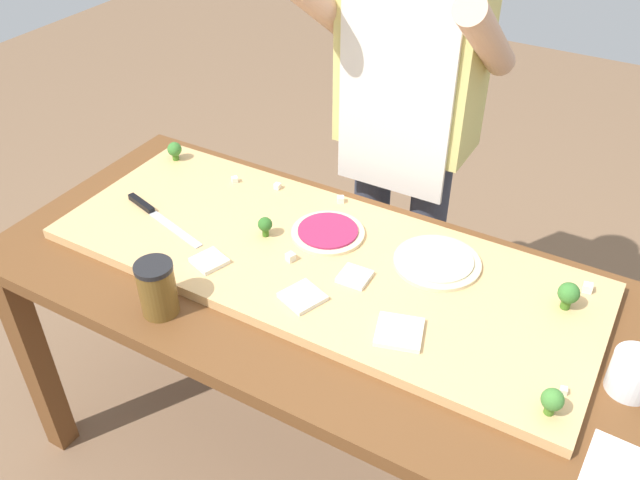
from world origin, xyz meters
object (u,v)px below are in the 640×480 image
at_px(cheese_crumble_c, 290,257).
at_px(broccoli_floret_front_mid, 175,150).
at_px(pizza_whole_cheese_artichoke, 437,262).
at_px(cheese_crumble_a, 564,391).
at_px(pizza_slice_near_right, 304,297).
at_px(broccoli_floret_back_right, 265,225).
at_px(cheese_crumble_f, 341,199).
at_px(sauce_jar, 157,288).
at_px(cheese_crumble_e, 277,186).
at_px(flour_cup, 632,375).
at_px(cook_center, 406,113).
at_px(cheese_crumble_b, 235,180).
at_px(broccoli_floret_center_left, 552,400).
at_px(pizza_slice_far_right, 355,277).
at_px(prep_table, 325,312).
at_px(broccoli_floret_center_right, 569,294).
at_px(cheese_crumble_d, 588,288).
at_px(pizza_slice_near_left, 209,261).
at_px(chefs_knife, 154,213).
at_px(pizza_whole_beet_magenta, 328,232).
at_px(pizza_slice_center, 399,332).

bearing_deg(cheese_crumble_c, broccoli_floret_front_mid, 156.57).
height_order(pizza_whole_cheese_artichoke, cheese_crumble_a, pizza_whole_cheese_artichoke).
bearing_deg(pizza_slice_near_right, broccoli_floret_back_right, 142.87).
relative_size(cheese_crumble_f, sauce_jar, 0.13).
xyz_separation_m(cheese_crumble_e, flour_cup, (1.03, -0.25, 0.00)).
xyz_separation_m(cheese_crumble_c, cook_center, (0.05, 0.58, 0.16)).
xyz_separation_m(cheese_crumble_b, flour_cup, (1.16, -0.22, 0.00)).
height_order(broccoli_floret_back_right, broccoli_floret_center_left, broccoli_floret_center_left).
xyz_separation_m(pizza_whole_cheese_artichoke, cheese_crumble_c, (-0.33, -0.17, 0.00)).
height_order(cheese_crumble_c, cheese_crumble_f, cheese_crumble_c).
distance_m(pizza_slice_near_right, pizza_slice_far_right, 0.14).
distance_m(broccoli_floret_front_mid, cheese_crumble_a, 1.33).
relative_size(cheese_crumble_b, sauce_jar, 0.12).
height_order(broccoli_floret_back_right, cheese_crumble_f, broccoli_floret_back_right).
distance_m(cheese_crumble_b, cheese_crumble_e, 0.13).
relative_size(pizza_slice_near_right, cheese_crumble_c, 4.28).
bearing_deg(cheese_crumble_f, prep_table, -68.37).
relative_size(cheese_crumble_a, cheese_crumble_e, 0.83).
height_order(cheese_crumble_b, cook_center, cook_center).
xyz_separation_m(broccoli_floret_back_right, broccoli_floret_center_right, (0.76, 0.11, 0.01)).
bearing_deg(cheese_crumble_d, cheese_crumble_b, -178.92).
relative_size(cheese_crumble_c, cheese_crumble_e, 1.21).
bearing_deg(cook_center, pizza_slice_far_right, -77.50).
relative_size(pizza_slice_near_right, cheese_crumble_b, 5.04).
bearing_deg(broccoli_floret_center_right, pizza_slice_near_left, -161.25).
bearing_deg(cheese_crumble_c, broccoli_floret_back_right, 153.32).
height_order(pizza_slice_near_left, cheese_crumble_f, cheese_crumble_f).
bearing_deg(cheese_crumble_e, chefs_knife, -128.65).
bearing_deg(pizza_slice_near_left, broccoli_floret_back_right, 70.24).
bearing_deg(pizza_whole_beet_magenta, cheese_crumble_e, 152.70).
xyz_separation_m(pizza_slice_center, cheese_crumble_e, (-0.56, 0.37, 0.00)).
distance_m(pizza_slice_center, cheese_crumble_b, 0.77).
xyz_separation_m(pizza_whole_cheese_artichoke, pizza_slice_center, (0.02, -0.27, -0.00)).
bearing_deg(cheese_crumble_d, broccoli_floret_center_right, -110.59).
bearing_deg(chefs_knife, pizza_slice_far_right, 3.08).
bearing_deg(broccoli_floret_center_left, broccoli_floret_front_mid, 162.33).
height_order(cheese_crumble_a, cheese_crumble_c, cheese_crumble_c).
distance_m(pizza_whole_beet_magenta, cheese_crumble_f, 0.16).
xyz_separation_m(cheese_crumble_c, flour_cup, (0.82, 0.02, 0.00)).
height_order(pizza_whole_cheese_artichoke, broccoli_floret_front_mid, broccoli_floret_front_mid).
distance_m(broccoli_floret_center_right, cheese_crumble_b, 0.99).
relative_size(pizza_whole_beet_magenta, broccoli_floret_center_right, 2.80).
bearing_deg(chefs_knife, cook_center, 50.56).
bearing_deg(chefs_knife, pizza_slice_center, -6.33).
bearing_deg(cook_center, cheese_crumble_a, -45.47).
bearing_deg(cheese_crumble_a, broccoli_floret_front_mid, 165.13).
height_order(flour_cup, sauce_jar, sauce_jar).
relative_size(pizza_slice_near_left, pizza_slice_center, 0.74).
bearing_deg(pizza_slice_near_left, cheese_crumble_c, 32.43).
bearing_deg(pizza_whole_cheese_artichoke, flour_cup, -17.63).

